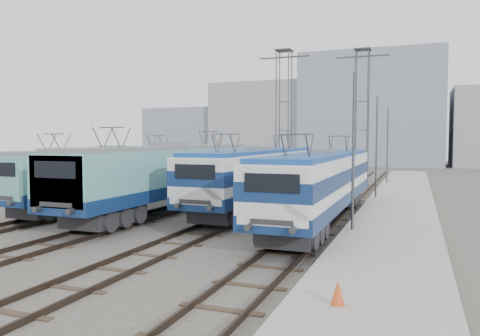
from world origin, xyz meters
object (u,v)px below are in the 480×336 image
Objects in this scene: locomotive_center_left at (169,172)px; catenary_tower_west at (284,112)px; locomotive_center_right at (258,172)px; mast_front at (353,155)px; catenary_tower_east at (362,111)px; locomotive_far_right at (321,179)px; locomotive_far_left at (113,171)px; mast_rear at (387,147)px; safety_cone at (338,293)px; mast_mid at (376,150)px.

locomotive_center_left is 17.26m from catenary_tower_west.
catenary_tower_west is (-2.25, 13.77, 4.41)m from locomotive_center_right.
mast_front is at bearing -44.46° from locomotive_center_right.
locomotive_center_right is 1.45× the size of catenary_tower_east.
locomotive_far_left is at bearing 172.84° from locomotive_far_right.
safety_cone is at bearing -88.49° from mast_rear.
locomotive_far_left is 25.00m from mast_rear.
locomotive_center_left is 1.07× the size of locomotive_center_right.
locomotive_far_right is 12.49m from safety_cone.
catenary_tower_west is (2.25, 16.55, 4.33)m from locomotive_center_left.
catenary_tower_west reaches higher than locomotive_far_left.
locomotive_center_left is 1.55× the size of catenary_tower_west.
mast_rear is at bearing 43.60° from catenary_tower_east.
mast_front is (6.35, -6.23, 1.27)m from locomotive_center_right.
locomotive_far_right is (13.50, -1.70, 0.01)m from locomotive_far_left.
catenary_tower_east is (8.75, 18.55, 4.33)m from locomotive_center_left.
locomotive_center_left is 9.04m from locomotive_far_right.
mast_rear is (15.35, 19.69, 1.31)m from locomotive_far_left.
catenary_tower_west is 22.00m from mast_front.
mast_mid is at bearing 90.00° from mast_front.
catenary_tower_east is 1.71× the size of mast_rear.
mast_rear is 12.06× the size of safety_cone.
locomotive_center_left is at bearing -117.83° from mast_rear.
catenary_tower_west is at bearing 113.27° from mast_front.
mast_rear is 33.60m from safety_cone.
mast_mid is (2.10, -10.00, -3.14)m from catenary_tower_east.
catenary_tower_east is 10.69m from mast_mid.
locomotive_far_left reaches higher than locomotive_far_right.
mast_rear reaches higher than locomotive_far_left.
catenary_tower_east is (13.25, 17.69, 4.46)m from locomotive_far_left.
catenary_tower_west is 9.99m from mast_rear.
locomotive_center_left is (4.50, -0.87, 0.13)m from locomotive_far_left.
locomotive_center_left is 5.29m from locomotive_center_right.
catenary_tower_east is at bearing -136.40° from mast_rear.
locomotive_far_left is at bearing -113.28° from catenary_tower_west.
mast_front is 1.00× the size of mast_rear.
locomotive_far_right is at bearing -68.78° from catenary_tower_west.
safety_cone is (0.88, -33.46, -2.91)m from mast_rear.
locomotive_far_left is 2.50× the size of mast_mid.
catenary_tower_east is at bearing 17.10° from catenary_tower_west.
catenary_tower_west is 1.00× the size of catenary_tower_east.
safety_cone is (2.98, -31.46, -6.05)m from catenary_tower_east.
catenary_tower_west is 12.16m from mast_mid.
mast_front is 12.00m from mast_mid.
locomotive_center_left reaches higher than safety_cone.
locomotive_center_right is 5.77m from locomotive_far_right.
safety_cone is at bearing -72.16° from catenary_tower_west.
catenary_tower_west reaches higher than mast_front.
mast_front and mast_mid have the same top height.
locomotive_center_left is at bearing -141.75° from mast_mid.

